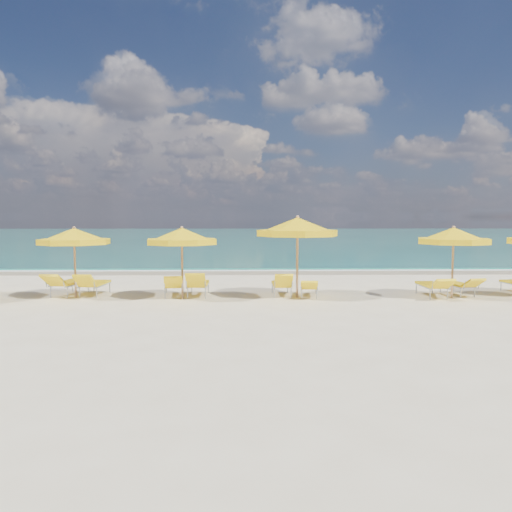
{
  "coord_description": "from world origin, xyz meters",
  "views": [
    {
      "loc": [
        -0.33,
        -15.53,
        2.54
      ],
      "look_at": [
        0.0,
        1.5,
        1.2
      ],
      "focal_mm": 35.0,
      "sensor_mm": 36.0,
      "label": 1
    }
  ],
  "objects": [
    {
      "name": "ground_plane",
      "position": [
        0.0,
        0.0,
        0.0
      ],
      "size": [
        120.0,
        120.0,
        0.0
      ],
      "primitive_type": "plane",
      "color": "beige"
    },
    {
      "name": "ocean",
      "position": [
        0.0,
        48.0,
        0.0
      ],
      "size": [
        120.0,
        80.0,
        0.3
      ],
      "primitive_type": "cube",
      "color": "#126A5C",
      "rests_on": "ground"
    },
    {
      "name": "wet_sand_band",
      "position": [
        0.0,
        7.4,
        0.0
      ],
      "size": [
        120.0,
        2.6,
        0.01
      ],
      "primitive_type": "cube",
      "color": "tan",
      "rests_on": "ground"
    },
    {
      "name": "foam_line",
      "position": [
        0.0,
        8.2,
        0.0
      ],
      "size": [
        120.0,
        1.2,
        0.03
      ],
      "primitive_type": "cube",
      "color": "white",
      "rests_on": "ground"
    },
    {
      "name": "whitecap_near",
      "position": [
        -6.0,
        17.0,
        0.0
      ],
      "size": [
        14.0,
        0.36,
        0.05
      ],
      "primitive_type": "cube",
      "color": "white",
      "rests_on": "ground"
    },
    {
      "name": "whitecap_far",
      "position": [
        8.0,
        24.0,
        0.0
      ],
      "size": [
        18.0,
        0.3,
        0.05
      ],
      "primitive_type": "cube",
      "color": "white",
      "rests_on": "ground"
    },
    {
      "name": "umbrella_3",
      "position": [
        -5.7,
        0.11,
        1.91
      ],
      "size": [
        2.78,
        2.78,
        2.24
      ],
      "rotation": [
        0.0,
        0.0,
        -0.31
      ],
      "color": "tan",
      "rests_on": "ground"
    },
    {
      "name": "umbrella_4",
      "position": [
        -2.32,
        -0.16,
        1.93
      ],
      "size": [
        2.7,
        2.7,
        2.26
      ],
      "rotation": [
        0.0,
        0.0,
        -0.24
      ],
      "color": "tan",
      "rests_on": "ground"
    },
    {
      "name": "umbrella_5",
      "position": [
        1.27,
        0.02,
        2.2
      ],
      "size": [
        2.73,
        2.73,
        2.58
      ],
      "rotation": [
        0.0,
        0.0,
        0.07
      ],
      "color": "tan",
      "rests_on": "ground"
    },
    {
      "name": "umbrella_6",
      "position": [
        6.12,
        -0.15,
        1.93
      ],
      "size": [
        2.38,
        2.38,
        2.27
      ],
      "rotation": [
        0.0,
        0.0,
        0.07
      ],
      "color": "tan",
      "rests_on": "ground"
    },
    {
      "name": "lounger_3_left",
      "position": [
        -6.11,
        0.69,
        0.24
      ],
      "size": [
        1.02,
        2.06,
        0.83
      ],
      "rotation": [
        0.0,
        0.0,
        -0.2
      ],
      "color": "#A5A8AD",
      "rests_on": "ground"
    },
    {
      "name": "lounger_3_right",
      "position": [
        -5.25,
        0.6,
        0.22
      ],
      "size": [
        0.73,
        1.85,
        0.82
      ],
      "rotation": [
        0.0,
        0.0,
        -0.07
      ],
      "color": "#A5A8AD",
      "rests_on": "ground"
    },
    {
      "name": "lounger_4_left",
      "position": [
        -2.67,
        0.43,
        0.21
      ],
      "size": [
        0.78,
        1.78,
        0.77
      ],
      "rotation": [
        0.0,
        0.0,
        0.12
      ],
      "color": "#A5A8AD",
      "rests_on": "ground"
    },
    {
      "name": "lounger_4_right",
      "position": [
        -1.88,
        0.4,
        0.23
      ],
      "size": [
        0.64,
        1.81,
        0.87
      ],
      "rotation": [
        0.0,
        0.0,
        0.0
      ],
      "color": "#A5A8AD",
      "rests_on": "ground"
    },
    {
      "name": "lounger_5_left",
      "position": [
        0.8,
        0.44,
        0.22
      ],
      "size": [
        0.62,
        1.7,
        0.83
      ],
      "rotation": [
        0.0,
        0.0,
        0.02
      ],
      "color": "#A5A8AD",
      "rests_on": "ground"
    },
    {
      "name": "lounger_5_right",
      "position": [
        1.67,
        0.21,
        0.19
      ],
      "size": [
        0.71,
        1.68,
        0.65
      ],
      "rotation": [
        0.0,
        0.0,
        -0.11
      ],
      "color": "#A5A8AD",
      "rests_on": "ground"
    },
    {
      "name": "lounger_6_left",
      "position": [
        5.57,
        0.07,
        0.22
      ],
      "size": [
        0.64,
        1.86,
        0.73
      ],
      "rotation": [
        0.0,
        0.0,
        0.02
      ],
      "color": "#A5A8AD",
      "rests_on": "ground"
    },
    {
      "name": "lounger_6_right",
      "position": [
        6.57,
        0.44,
        0.21
      ],
      "size": [
        0.89,
        1.81,
        0.68
      ],
      "rotation": [
        0.0,
        0.0,
        0.2
      ],
      "color": "#A5A8AD",
      "rests_on": "ground"
    }
  ]
}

